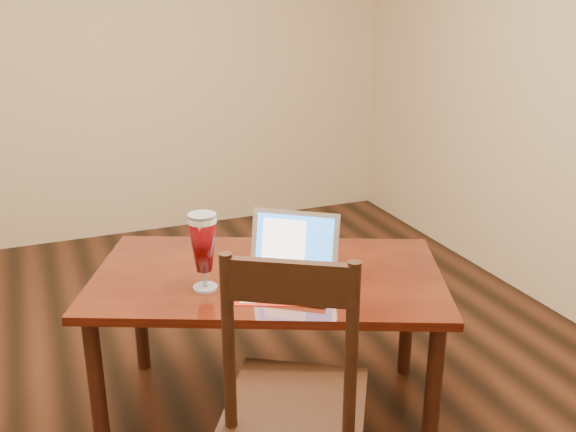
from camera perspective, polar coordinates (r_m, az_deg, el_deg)
name	(u,v)px	position (r m, az deg, el deg)	size (l,w,h in m)	color
ground	(188,430)	(2.91, -8.88, -18.30)	(5.00, 5.00, 0.00)	black
dining_table	(266,288)	(2.67, -1.97, -6.41)	(1.63, 1.31, 0.98)	#481709
dining_chair	(295,400)	(2.19, 0.67, -16.07)	(0.61, 0.60, 1.07)	black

